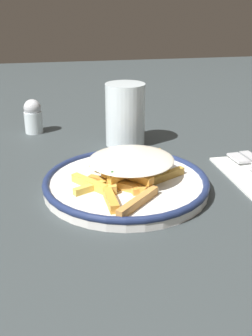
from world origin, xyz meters
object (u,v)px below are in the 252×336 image
at_px(fries_heap, 130,167).
at_px(salt_shaker, 33,116).
at_px(water_glass, 125,115).
at_px(plate, 126,183).

bearing_deg(fries_heap, salt_shaker, 115.34).
height_order(fries_heap, salt_shaker, salt_shaker).
relative_size(water_glass, salt_shaker, 1.66).
height_order(plate, water_glass, water_glass).
height_order(plate, fries_heap, fries_heap).
bearing_deg(fries_heap, plate, -153.81).
height_order(water_glass, salt_shaker, water_glass).
bearing_deg(salt_shaker, fries_heap, -64.66).
bearing_deg(plate, salt_shaker, 114.21).
relative_size(fries_heap, water_glass, 1.81).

